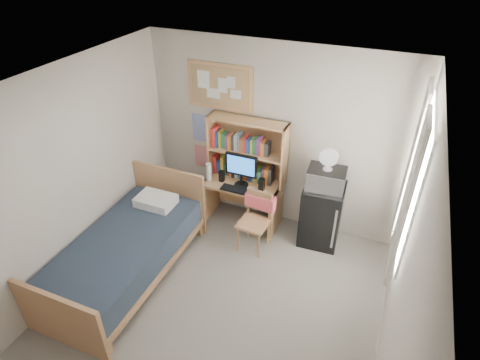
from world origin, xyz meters
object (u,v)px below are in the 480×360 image
at_px(monitor, 241,171).
at_px(speaker_right, 262,185).
at_px(desk_chair, 253,223).
at_px(desk, 243,202).
at_px(mini_fridge, 321,214).
at_px(desk_fan, 329,160).
at_px(bulletin_board, 220,87).
at_px(microwave, 326,179).
at_px(bed, 126,257).
at_px(speaker_left, 222,176).

bearing_deg(monitor, speaker_right, -0.00).
bearing_deg(desk_chair, desk, 131.49).
bearing_deg(speaker_right, monitor, 180.00).
relative_size(mini_fridge, desk_fan, 3.09).
relative_size(bulletin_board, speaker_right, 5.19).
xyz_separation_m(monitor, speaker_right, (0.30, 0.00, -0.15)).
height_order(desk_chair, microwave, microwave).
relative_size(mini_fridge, speaker_right, 4.90).
bearing_deg(bed, bulletin_board, 75.56).
height_order(desk, desk_chair, desk_chair).
bearing_deg(desk_fan, bulletin_board, 166.33).
bearing_deg(mini_fridge, speaker_right, -178.28).
height_order(desk, speaker_right, speaker_right).
distance_m(bulletin_board, bed, 2.51).
bearing_deg(desk, monitor, -90.00).
xyz_separation_m(desk_chair, microwave, (0.79, 0.48, 0.61)).
relative_size(microwave, desk_fan, 1.65).
xyz_separation_m(bulletin_board, desk_fan, (1.59, -0.28, -0.61)).
distance_m(bed, speaker_left, 1.69).
xyz_separation_m(bulletin_board, desk_chair, (0.80, -0.76, -1.51)).
distance_m(desk, mini_fridge, 1.15).
xyz_separation_m(bed, speaker_left, (0.62, 1.50, 0.46)).
relative_size(speaker_left, microwave, 0.35).
relative_size(bulletin_board, desk_chair, 1.14).
bearing_deg(speaker_right, mini_fridge, 4.99).
bearing_deg(desk_fan, speaker_left, 178.86).
xyz_separation_m(bulletin_board, microwave, (1.59, -0.28, -0.90)).
bearing_deg(speaker_right, microwave, 3.63).
bearing_deg(speaker_left, bed, -112.64).
bearing_deg(desk_fan, microwave, 0.00).
bearing_deg(bed, monitor, 58.37).
bearing_deg(speaker_right, bulletin_board, 155.17).
relative_size(desk, speaker_left, 6.47).
relative_size(bulletin_board, speaker_left, 5.72).
xyz_separation_m(bulletin_board, speaker_left, (0.15, -0.35, -1.17)).
height_order(monitor, microwave, microwave).
height_order(monitor, speaker_right, monitor).
bearing_deg(bed, desk, 59.36).
distance_m(desk, desk_chair, 0.60).
xyz_separation_m(bed, desk_fan, (2.06, 1.56, 1.01)).
height_order(bulletin_board, speaker_right, bulletin_board).
xyz_separation_m(desk_chair, mini_fridge, (0.79, 0.50, 0.03)).
bearing_deg(bulletin_board, mini_fridge, -9.44).
bearing_deg(mini_fridge, desk_fan, -90.00).
height_order(desk, desk_fan, desk_fan).
relative_size(bed, microwave, 4.48).
xyz_separation_m(monitor, desk_fan, (1.14, 0.06, 0.40)).
distance_m(mini_fridge, speaker_right, 0.90).
distance_m(speaker_left, microwave, 1.47).
xyz_separation_m(desk_chair, speaker_left, (-0.65, 0.42, 0.34)).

